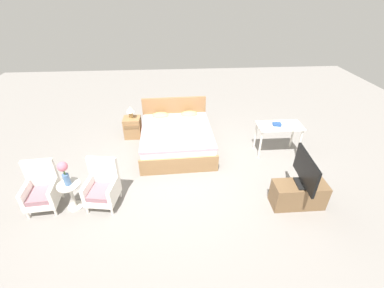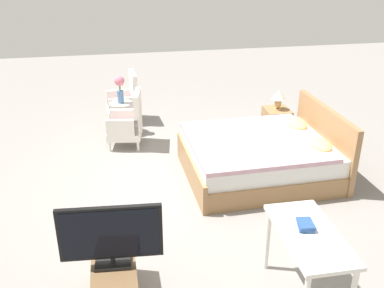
{
  "view_description": "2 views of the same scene",
  "coord_description": "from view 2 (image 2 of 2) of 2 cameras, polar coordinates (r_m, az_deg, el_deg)",
  "views": [
    {
      "loc": [
        -0.17,
        -4.39,
        3.57
      ],
      "look_at": [
        0.15,
        0.08,
        0.72
      ],
      "focal_mm": 24.0,
      "sensor_mm": 36.0,
      "label": 1
    },
    {
      "loc": [
        5.31,
        -0.92,
        3.17
      ],
      "look_at": [
        0.31,
        -0.01,
        0.8
      ],
      "focal_mm": 42.0,
      "sensor_mm": 36.0,
      "label": 2
    }
  ],
  "objects": [
    {
      "name": "table_lamp",
      "position": [
        7.54,
        10.93,
        5.89
      ],
      "size": [
        0.22,
        0.22,
        0.33
      ],
      "color": "tan",
      "rests_on": "nightstand"
    },
    {
      "name": "tv_flatscreen",
      "position": [
        4.03,
        -10.29,
        -11.34
      ],
      "size": [
        0.22,
        0.9,
        0.6
      ],
      "color": "black",
      "rests_on": "tv_stand"
    },
    {
      "name": "bed",
      "position": [
        6.5,
        8.89,
        -1.58
      ],
      "size": [
        1.78,
        2.11,
        0.96
      ],
      "color": "#997047",
      "rests_on": "ground_plane"
    },
    {
      "name": "book_stack",
      "position": [
        4.27,
        14.24,
        -9.94
      ],
      "size": [
        0.21,
        0.18,
        0.06
      ],
      "color": "#284C8E",
      "rests_on": "vanity_desk"
    },
    {
      "name": "armchair_by_window_right",
      "position": [
        7.41,
        -8.13,
        2.55
      ],
      "size": [
        0.62,
        0.62,
        0.92
      ],
      "color": "white",
      "rests_on": "ground_plane"
    },
    {
      "name": "ground_plane",
      "position": [
        6.25,
        -0.44,
        -5.5
      ],
      "size": [
        16.0,
        16.0,
        0.0
      ],
      "primitive_type": "plane",
      "color": "gray"
    },
    {
      "name": "vanity_desk",
      "position": [
        4.3,
        14.61,
        -12.09
      ],
      "size": [
        1.04,
        0.52,
        0.75
      ],
      "color": "silver",
      "rests_on": "ground_plane"
    },
    {
      "name": "tv_stand",
      "position": [
        4.39,
        -9.71,
        -17.27
      ],
      "size": [
        0.96,
        0.4,
        0.49
      ],
      "color": "brown",
      "rests_on": "ground_plane"
    },
    {
      "name": "nightstand",
      "position": [
        7.71,
        10.64,
        2.45
      ],
      "size": [
        0.44,
        0.41,
        0.55
      ],
      "color": "#997047",
      "rests_on": "ground_plane"
    },
    {
      "name": "armchair_by_window_left",
      "position": [
        8.42,
        -8.5,
        5.29
      ],
      "size": [
        0.58,
        0.58,
        0.92
      ],
      "color": "white",
      "rests_on": "ground_plane"
    },
    {
      "name": "side_table",
      "position": [
        7.93,
        -8.92,
        3.79
      ],
      "size": [
        0.4,
        0.4,
        0.55
      ],
      "color": "beige",
      "rests_on": "ground_plane"
    },
    {
      "name": "flower_vase",
      "position": [
        7.76,
        -9.16,
        7.22
      ],
      "size": [
        0.17,
        0.17,
        0.48
      ],
      "color": "#4C709E",
      "rests_on": "side_table"
    }
  ]
}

